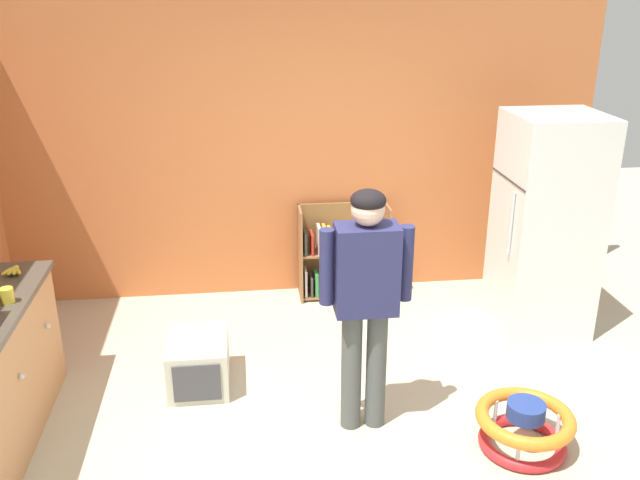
% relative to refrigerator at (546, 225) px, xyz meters
% --- Properties ---
extents(ground_plane, '(12.00, 12.00, 0.00)m').
position_rel_refrigerator_xyz_m(ground_plane, '(-1.84, -1.35, -0.89)').
color(ground_plane, '#C0B89C').
rests_on(ground_plane, ground).
extents(back_wall, '(5.20, 0.06, 2.70)m').
position_rel_refrigerator_xyz_m(back_wall, '(-1.84, 0.98, 0.46)').
color(back_wall, '#CA6F3C').
rests_on(back_wall, ground).
extents(refrigerator, '(0.73, 0.68, 1.78)m').
position_rel_refrigerator_xyz_m(refrigerator, '(0.00, 0.00, 0.00)').
color(refrigerator, white).
rests_on(refrigerator, ground).
extents(bookshelf, '(0.80, 0.28, 0.85)m').
position_rel_refrigerator_xyz_m(bookshelf, '(-1.56, 0.79, -0.52)').
color(bookshelf, '#96643C').
rests_on(bookshelf, ground).
extents(standing_person, '(0.57, 0.22, 1.60)m').
position_rel_refrigerator_xyz_m(standing_person, '(-1.68, -1.18, 0.07)').
color(standing_person, '#4E524F').
rests_on(standing_person, ground).
extents(baby_walker, '(0.60, 0.60, 0.32)m').
position_rel_refrigerator_xyz_m(baby_walker, '(-0.73, -1.53, -0.73)').
color(baby_walker, red).
rests_on(baby_walker, ground).
extents(pet_carrier, '(0.42, 0.55, 0.36)m').
position_rel_refrigerator_xyz_m(pet_carrier, '(-2.75, -0.58, -0.71)').
color(pet_carrier, beige).
rests_on(pet_carrier, ground).
extents(banana_bunch, '(0.15, 0.16, 0.04)m').
position_rel_refrigerator_xyz_m(banana_bunch, '(-3.92, -0.52, 0.04)').
color(banana_bunch, yellow).
rests_on(banana_bunch, kitchen_counter).
extents(yellow_cup, '(0.08, 0.08, 0.09)m').
position_rel_refrigerator_xyz_m(yellow_cup, '(-3.83, -0.95, 0.06)').
color(yellow_cup, yellow).
rests_on(yellow_cup, kitchen_counter).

